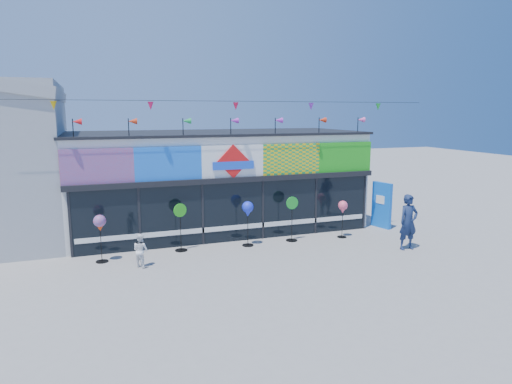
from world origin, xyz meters
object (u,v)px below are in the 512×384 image
spinner_2 (248,210)px  spinner_3 (292,218)px  spinner_1 (180,226)px  spinner_4 (343,208)px  child (141,250)px  blue_sign (382,205)px  spinner_0 (100,224)px  adult_man (408,222)px

spinner_2 → spinner_3: 1.86m
spinner_1 → spinner_2: bearing=-5.0°
spinner_3 → spinner_4: bearing=-6.3°
child → blue_sign: bearing=-120.4°
blue_sign → spinner_4: bearing=-175.2°
spinner_4 → child: size_ratio=1.35×
spinner_0 → adult_man: 10.72m
spinner_3 → adult_man: adult_man is taller
spinner_2 → spinner_4: spinner_2 is taller
spinner_2 → child: 4.20m
spinner_0 → spinner_3: (6.98, 0.17, -0.37)m
child → spinner_1: bearing=-90.3°
spinner_1 → adult_man: 8.19m
spinner_3 → spinner_4: (2.08, -0.23, 0.27)m
blue_sign → spinner_0: blue_sign is taller
spinner_3 → adult_man: 4.26m
spinner_0 → adult_man: size_ratio=0.80×
spinner_2 → spinner_4: (3.89, -0.19, -0.16)m
adult_man → spinner_4: bearing=124.0°
blue_sign → spinner_3: size_ratio=1.13×
spinner_1 → spinner_3: size_ratio=1.00×
blue_sign → adult_man: (-0.98, -3.02, 0.02)m
spinner_1 → spinner_2: size_ratio=1.03×
child → spinner_3: bearing=-119.1°
spinner_1 → spinner_3: (4.27, -0.17, 0.00)m
spinner_1 → spinner_3: spinner_3 is taller
blue_sign → spinner_3: bearing=173.3°
spinner_1 → spinner_2: (2.46, -0.22, 0.43)m
spinner_0 → adult_man: bearing=-12.1°
spinner_0 → spinner_4: size_ratio=1.08×
blue_sign → spinner_4: 2.54m
blue_sign → child: size_ratio=1.79×
spinner_2 → spinner_4: bearing=-2.7°
spinner_1 → spinner_4: (6.35, -0.40, 0.27)m
spinner_4 → adult_man: 2.62m
spinner_0 → spinner_4: bearing=-0.4°
blue_sign → adult_man: 3.17m
blue_sign → spinner_2: 6.33m
spinner_2 → adult_man: 5.83m
spinner_3 → child: 5.92m
spinner_1 → adult_man: bearing=-18.5°
blue_sign → adult_man: size_ratio=0.97×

